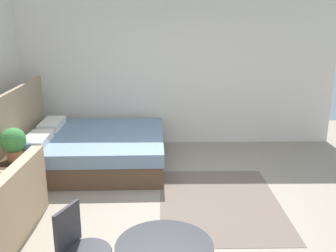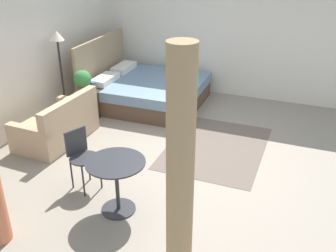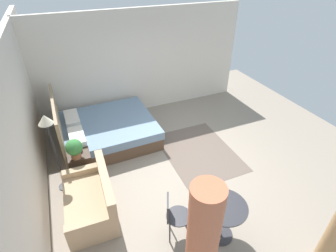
# 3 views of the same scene
# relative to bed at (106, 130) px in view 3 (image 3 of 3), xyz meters

# --- Properties ---
(ground_plane) EXTENTS (8.83, 8.84, 0.02)m
(ground_plane) POSITION_rel_bed_xyz_m (-1.69, -1.43, -0.31)
(ground_plane) COLOR gray
(wall_back) EXTENTS (8.83, 0.12, 2.83)m
(wall_back) POSITION_rel_bed_xyz_m (-1.69, 1.49, 1.12)
(wall_back) COLOR silver
(wall_back) RESTS_ON ground
(wall_right) EXTENTS (0.12, 5.84, 2.83)m
(wall_right) POSITION_rel_bed_xyz_m (1.22, -1.43, 1.12)
(wall_right) COLOR silver
(wall_right) RESTS_ON ground
(area_rug) EXTENTS (2.07, 1.54, 0.01)m
(area_rug) POSITION_rel_bed_xyz_m (-1.33, -1.90, -0.29)
(area_rug) COLOR #66564C
(area_rug) RESTS_ON ground
(bed) EXTENTS (2.03, 2.24, 1.31)m
(bed) POSITION_rel_bed_xyz_m (0.00, 0.00, 0.00)
(bed) COLOR brown
(bed) RESTS_ON ground
(couch) EXTENTS (1.42, 0.85, 0.81)m
(couch) POSITION_rel_bed_xyz_m (-2.08, 0.67, -0.03)
(couch) COLOR tan
(couch) RESTS_ON ground
(nightstand) EXTENTS (0.43, 0.45, 0.52)m
(nightstand) POSITION_rel_bed_xyz_m (-0.99, 0.73, -0.04)
(nightstand) COLOR #38281E
(nightstand) RESTS_ON ground
(potted_plant) EXTENTS (0.33, 0.33, 0.43)m
(potted_plant) POSITION_rel_bed_xyz_m (-1.09, 0.77, 0.46)
(potted_plant) COLOR #935B3D
(potted_plant) RESTS_ON nightstand
(vase) EXTENTS (0.11, 0.11, 0.14)m
(vase) POSITION_rel_bed_xyz_m (-0.87, 0.69, 0.30)
(vase) COLOR slate
(vase) RESTS_ON nightstand
(floor_lamp) EXTENTS (0.25, 0.25, 1.68)m
(floor_lamp) POSITION_rel_bed_xyz_m (-1.25, 1.10, 1.05)
(floor_lamp) COLOR black
(floor_lamp) RESTS_ON ground
(balcony_table) EXTENTS (0.73, 0.73, 0.71)m
(balcony_table) POSITION_rel_bed_xyz_m (-3.38, -1.17, 0.20)
(balcony_table) COLOR #2D2D33
(balcony_table) RESTS_ON ground
(cafe_chair_near_window) EXTENTS (0.53, 0.53, 0.85)m
(cafe_chair_near_window) POSITION_rel_bed_xyz_m (-3.08, -0.47, 0.23)
(cafe_chair_near_window) COLOR #2D2D33
(cafe_chair_near_window) RESTS_ON ground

